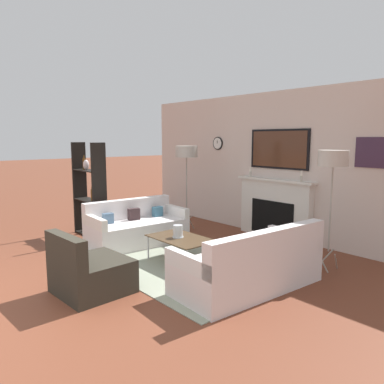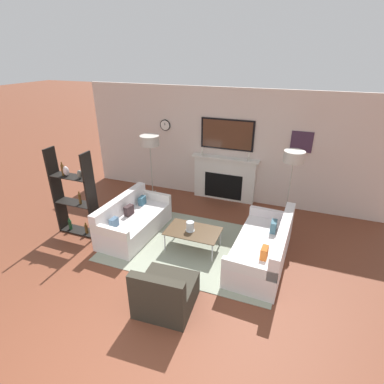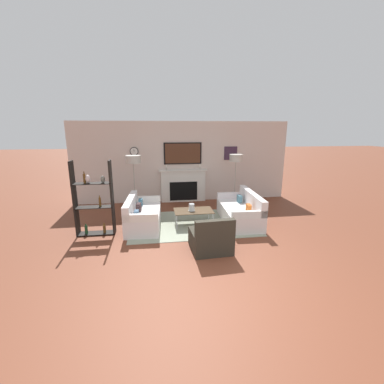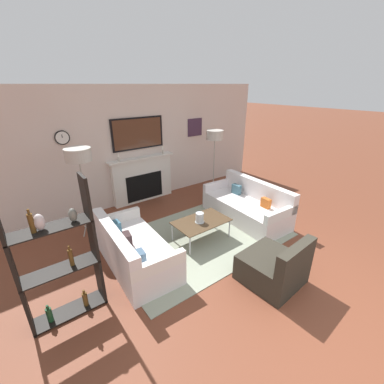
# 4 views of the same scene
# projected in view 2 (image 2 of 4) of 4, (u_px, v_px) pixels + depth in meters

# --- Properties ---
(ground_plane) EXTENTS (60.00, 60.00, 0.00)m
(ground_plane) POSITION_uv_depth(u_px,v_px,m) (111.00, 376.00, 3.48)
(ground_plane) COLOR brown
(fireplace_wall) EXTENTS (7.33, 0.28, 2.70)m
(fireplace_wall) POSITION_uv_depth(u_px,v_px,m) (227.00, 151.00, 7.21)
(fireplace_wall) COLOR beige
(fireplace_wall) RESTS_ON ground_plane
(area_rug) EXTENTS (3.23, 2.16, 0.01)m
(area_rug) POSITION_uv_depth(u_px,v_px,m) (193.00, 246.00, 5.79)
(area_rug) COLOR gray
(area_rug) RESTS_ON ground_plane
(couch_left) EXTENTS (0.89, 1.71, 0.76)m
(couch_left) POSITION_uv_depth(u_px,v_px,m) (133.00, 221.00, 6.10)
(couch_left) COLOR silver
(couch_left) RESTS_ON ground_plane
(couch_right) EXTENTS (0.94, 1.93, 0.80)m
(couch_right) POSITION_uv_depth(u_px,v_px,m) (263.00, 249.00, 5.25)
(couch_right) COLOR silver
(couch_right) RESTS_ON ground_plane
(armchair) EXTENTS (0.84, 0.84, 0.76)m
(armchair) POSITION_uv_depth(u_px,v_px,m) (165.00, 294.00, 4.31)
(armchair) COLOR #302D24
(armchair) RESTS_ON ground_plane
(coffee_table) EXTENTS (1.01, 0.62, 0.39)m
(coffee_table) POSITION_uv_depth(u_px,v_px,m) (193.00, 232.00, 5.59)
(coffee_table) COLOR #4C3823
(coffee_table) RESTS_ON ground_plane
(hurricane_candle) EXTENTS (0.17, 0.17, 0.18)m
(hurricane_candle) POSITION_uv_depth(u_px,v_px,m) (190.00, 227.00, 5.55)
(hurricane_candle) COLOR silver
(hurricane_candle) RESTS_ON coffee_table
(floor_lamp_left) EXTENTS (0.44, 0.44, 1.70)m
(floor_lamp_left) POSITION_uv_depth(u_px,v_px,m) (150.00, 142.00, 6.78)
(floor_lamp_left) COLOR #9E998E
(floor_lamp_left) RESTS_ON ground_plane
(floor_lamp_right) EXTENTS (0.41, 0.41, 1.69)m
(floor_lamp_right) POSITION_uv_depth(u_px,v_px,m) (294.00, 158.00, 5.79)
(floor_lamp_right) COLOR #9E998E
(floor_lamp_right) RESTS_ON ground_plane
(shelf_unit) EXTENTS (0.87, 0.28, 1.77)m
(shelf_unit) POSITION_uv_depth(u_px,v_px,m) (74.00, 195.00, 5.89)
(shelf_unit) COLOR black
(shelf_unit) RESTS_ON ground_plane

